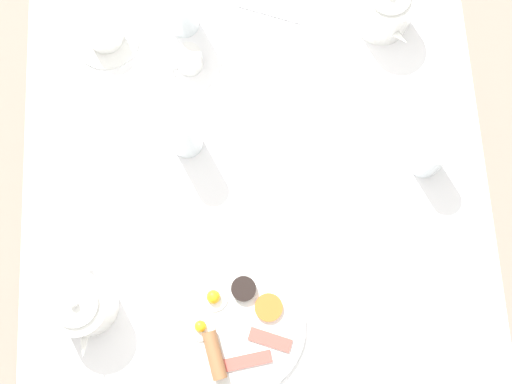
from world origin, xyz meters
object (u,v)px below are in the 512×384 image
knife_by_plate (365,241)px  fork_by_plate (270,13)px  creamer_jug (189,59)px  breakfast_plate (235,325)px  water_glass_short (184,133)px  teapot_far (82,305)px  teacup_with_saucer_left (104,34)px  wine_glass_spare (181,9)px  teapot_near (385,9)px  water_glass_tall (430,156)px

knife_by_plate → fork_by_plate: bearing=-72.7°
creamer_jug → fork_by_plate: size_ratio=0.52×
breakfast_plate → water_glass_short: bearing=-77.7°
teapot_far → creamer_jug: teapot_far is taller
teacup_with_saucer_left → water_glass_short: 0.33m
wine_glass_spare → teapot_near: bearing=178.2°
teacup_with_saucer_left → fork_by_plate: size_ratio=0.97×
wine_glass_spare → creamer_jug: 0.11m
creamer_jug → fork_by_plate: (-0.19, -0.12, -0.03)m
water_glass_tall → teacup_with_saucer_left: bearing=-25.8°
teacup_with_saucer_left → fork_by_plate: 0.39m
water_glass_short → creamer_jug: water_glass_short is taller
water_glass_tall → creamer_jug: 0.58m
teapot_near → fork_by_plate: 0.27m
teapot_near → wine_glass_spare: 0.46m
water_glass_short → knife_by_plate: bearing=147.4°
breakfast_plate → water_glass_tall: 0.55m
wine_glass_spare → knife_by_plate: bearing=125.1°
teapot_far → fork_by_plate: size_ratio=1.37×
breakfast_plate → teacup_with_saucer_left: bearing=-68.0°
teapot_near → creamer_jug: bearing=-97.4°
teacup_with_saucer_left → wine_glass_spare: bearing=-171.3°
breakfast_plate → knife_by_plate: breakfast_plate is taller
teapot_far → water_glass_short: (-0.22, -0.35, 0.02)m
water_glass_tall → fork_by_plate: 0.51m
fork_by_plate → knife_by_plate: same height
teapot_far → wine_glass_spare: wine_glass_spare is taller
knife_by_plate → teapot_far: bearing=10.1°
teapot_near → fork_by_plate: bearing=-115.8°
breakfast_plate → knife_by_plate: size_ratio=1.39×
water_glass_short → creamer_jug: (-0.01, -0.19, -0.05)m
creamer_jug → knife_by_plate: 0.57m
water_glass_tall → fork_by_plate: water_glass_tall is taller
creamer_jug → breakfast_plate: bearing=97.4°
teacup_with_saucer_left → fork_by_plate: bearing=-173.1°
teapot_near → breakfast_plate: bearing=-47.2°
creamer_jug → knife_by_plate: bearing=130.3°
fork_by_plate → wine_glass_spare: bearing=5.3°
water_glass_short → creamer_jug: 0.20m
teapot_far → knife_by_plate: (-0.60, -0.11, -0.05)m
water_glass_tall → wine_glass_spare: (0.52, -0.37, 0.01)m
water_glass_tall → wine_glass_spare: wine_glass_spare is taller
water_glass_short → teapot_far: bearing=57.9°
knife_by_plate → water_glass_short: bearing=-32.6°
breakfast_plate → water_glass_tall: bearing=-142.9°
teacup_with_saucer_left → water_glass_short: water_glass_short is taller
teacup_with_saucer_left → water_glass_tall: bearing=154.2°
teacup_with_saucer_left → knife_by_plate: 0.76m
wine_glass_spare → water_glass_short: bearing=89.8°
water_glass_short → knife_by_plate: 0.45m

